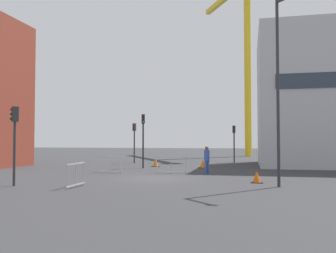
{
  "coord_description": "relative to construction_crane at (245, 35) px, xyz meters",
  "views": [
    {
      "loc": [
        5.19,
        -19.76,
        2.09
      ],
      "look_at": [
        0.0,
        3.53,
        3.0
      ],
      "focal_mm": 39.29,
      "sensor_mm": 36.0,
      "label": 1
    }
  ],
  "objects": [
    {
      "name": "traffic_light_island",
      "position": [
        -10.13,
        -35.27,
        -13.83
      ],
      "size": [
        0.36,
        0.37,
        3.66
      ],
      "color": "#2D2D30",
      "rests_on": "ground"
    },
    {
      "name": "streetlamp_tall",
      "position": [
        1.87,
        -33.14,
        -11.37
      ],
      "size": [
        1.32,
        1.3,
        8.54
      ],
      "color": "#2D2D30",
      "rests_on": "ground"
    },
    {
      "name": "safety_barrier_left_run",
      "position": [
        -4.4,
        -27.51,
        -15.75
      ],
      "size": [
        2.06,
        0.2,
        1.08
      ],
      "color": "#9EA0A5",
      "rests_on": "ground"
    },
    {
      "name": "traffic_cone_orange",
      "position": [
        -3.04,
        -22.25,
        -16.01
      ],
      "size": [
        0.64,
        0.64,
        0.64
      ],
      "color": "black",
      "rests_on": "ground"
    },
    {
      "name": "ground",
      "position": [
        -4.71,
        -30.51,
        -16.31
      ],
      "size": [
        160.0,
        160.0,
        0.0
      ],
      "primitive_type": "plane",
      "color": "#333335"
    },
    {
      "name": "construction_crane",
      "position": [
        0.0,
        0.0,
        0.0
      ],
      "size": [
        10.95,
        18.01,
        24.25
      ],
      "color": "yellow",
      "rests_on": "ground"
    },
    {
      "name": "traffic_cone_on_verge",
      "position": [
        -6.9,
        -21.72,
        -16.02
      ],
      "size": [
        0.62,
        0.62,
        0.63
      ],
      "color": "black",
      "rests_on": "ground"
    },
    {
      "name": "safety_barrier_right_run",
      "position": [
        -8.5,
        -27.88,
        -15.75
      ],
      "size": [
        1.98,
        0.17,
        1.08
      ],
      "color": "#B2B5BA",
      "rests_on": "ground"
    },
    {
      "name": "traffic_light_corner",
      "position": [
        -10.01,
        -17.63,
        -13.81
      ],
      "size": [
        0.29,
        0.39,
        3.69
      ],
      "color": "#2D2D30",
      "rests_on": "ground"
    },
    {
      "name": "traffic_cone_striped",
      "position": [
        0.8,
        -31.56,
        -16.04
      ],
      "size": [
        0.57,
        0.57,
        0.58
      ],
      "color": "black",
      "rests_on": "ground"
    },
    {
      "name": "traffic_light_median",
      "position": [
        -0.98,
        -14.9,
        -13.93
      ],
      "size": [
        0.28,
        0.38,
        3.51
      ],
      "color": "#232326",
      "rests_on": "ground"
    },
    {
      "name": "safety_barrier_rear",
      "position": [
        -7.15,
        -35.07,
        -15.75
      ],
      "size": [
        0.08,
        1.81,
        1.08
      ],
      "color": "#9EA0A5",
      "rests_on": "ground"
    },
    {
      "name": "traffic_light_near",
      "position": [
        -7.39,
        -23.61,
        -13.58
      ],
      "size": [
        0.32,
        0.39,
        4.07
      ],
      "color": "#232326",
      "rests_on": "ground"
    },
    {
      "name": "pedestrian_walking",
      "position": [
        -2.15,
        -27.32,
        -15.3
      ],
      "size": [
        0.34,
        0.34,
        1.73
      ],
      "color": "#33519E",
      "rests_on": "ground"
    }
  ]
}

